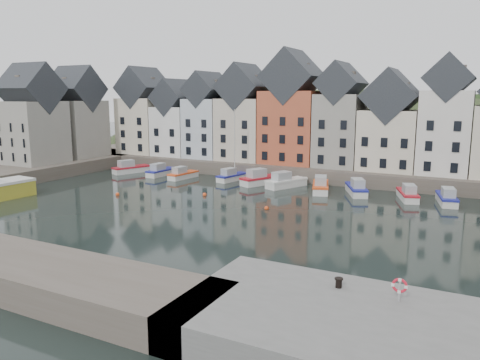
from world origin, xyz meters
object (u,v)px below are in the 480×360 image
Objects in this scene: boat_a at (130,169)px; life_ring_post at (400,286)px; mooring_bollard at (339,282)px; boat_d at (232,176)px.

boat_a is 5.01× the size of life_ring_post.
mooring_bollard is at bearing -16.96° from boat_a.
boat_a is 18.35m from boat_d.
boat_d reaches higher than mooring_bollard.
boat_d is 47.04m from life_ring_post.
boat_d is 19.26× the size of mooring_bollard.
mooring_bollard is 0.43× the size of life_ring_post.
boat_d reaches higher than life_ring_post.
boat_d reaches higher than boat_a.
life_ring_post is (29.62, -36.47, 2.16)m from boat_d.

